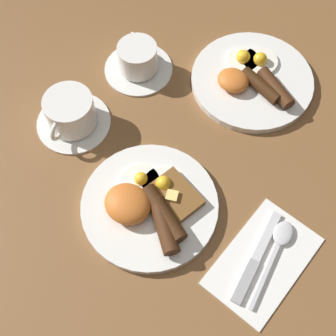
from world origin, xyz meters
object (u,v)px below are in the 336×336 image
object	(u,v)px
breakfast_plate_far	(252,79)
knife	(255,261)
breakfast_plate_near	(150,205)
teacup_near	(71,114)
spoon	(279,242)
teacup_far	(138,60)

from	to	relation	value
breakfast_plate_far	knife	distance (m)	0.38
breakfast_plate_far	knife	size ratio (longest dim) A/B	1.40
breakfast_plate_near	teacup_near	bearing A→B (deg)	165.22
knife	spoon	world-z (taller)	spoon
breakfast_plate_near	teacup_far	size ratio (longest dim) A/B	1.71
breakfast_plate_far	spoon	bearing A→B (deg)	-52.03
breakfast_plate_near	spoon	world-z (taller)	breakfast_plate_near
breakfast_plate_near	breakfast_plate_far	bearing A→B (deg)	88.87
teacup_near	teacup_far	size ratio (longest dim) A/B	1.02
breakfast_plate_near	teacup_near	size ratio (longest dim) A/B	1.68
teacup_near	knife	xyz separation A→B (m)	(0.43, -0.04, -0.03)
breakfast_plate_near	spoon	distance (m)	0.23
teacup_far	knife	xyz separation A→B (m)	(0.41, -0.22, -0.02)
spoon	breakfast_plate_near	bearing A→B (deg)	101.18
teacup_near	spoon	size ratio (longest dim) A/B	0.86
breakfast_plate_near	teacup_far	xyz separation A→B (m)	(-0.20, 0.24, 0.01)
teacup_near	spoon	bearing A→B (deg)	1.66
knife	spoon	size ratio (longest dim) A/B	1.05
teacup_far	knife	distance (m)	0.46
breakfast_plate_far	teacup_near	bearing A→B (deg)	-129.55
teacup_near	knife	world-z (taller)	teacup_near
breakfast_plate_far	teacup_far	world-z (taller)	teacup_far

